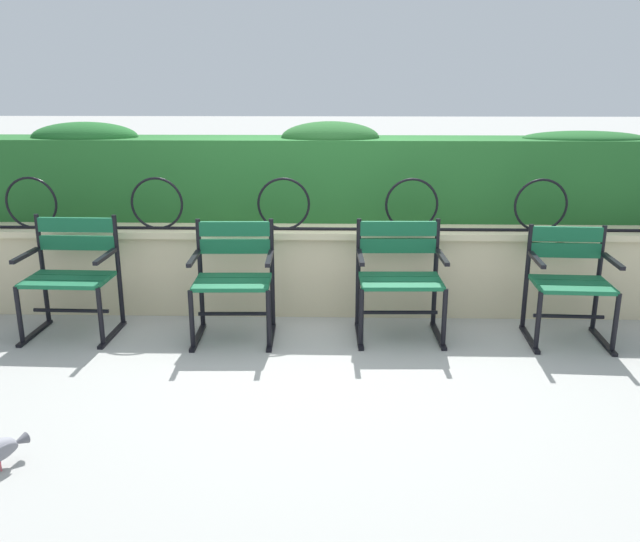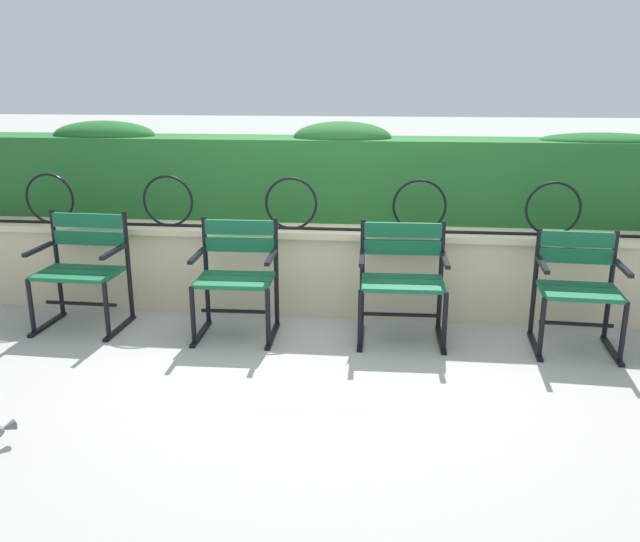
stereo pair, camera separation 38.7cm
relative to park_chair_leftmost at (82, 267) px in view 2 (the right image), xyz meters
The scene contains 8 objects.
ground_plane 1.93m from the park_chair_leftmost, ahead, with size 60.00×60.00×0.00m, color #9E9E99.
stone_wall 1.94m from the park_chair_leftmost, 16.23° to the left, with size 8.23×0.41×0.70m.
iron_arch_fence 1.72m from the park_chair_leftmost, 16.22° to the left, with size 7.67×0.02×0.42m.
hedge_row 2.17m from the park_chair_leftmost, 28.58° to the left, with size 8.06×0.56×0.82m.
park_chair_leftmost is the anchor object (origin of this frame).
park_chair_centre_left 1.22m from the park_chair_leftmost, ahead, with size 0.60×0.54×0.86m.
park_chair_centre_right 2.44m from the park_chair_leftmost, ahead, with size 0.64×0.54×0.85m.
park_chair_rightmost 3.67m from the park_chair_leftmost, ahead, with size 0.59×0.55×0.83m.
Camera 2 is at (0.50, -4.40, 1.86)m, focal length 37.13 mm.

